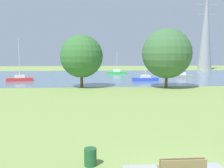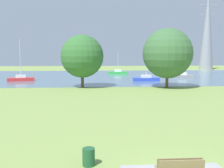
% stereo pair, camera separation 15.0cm
% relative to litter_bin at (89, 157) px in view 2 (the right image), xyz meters
% --- Properties ---
extents(ground_plane, '(160.00, 160.00, 0.00)m').
position_rel_litter_bin_xyz_m(ground_plane, '(3.58, 20.09, -0.40)').
color(ground_plane, '#7F994C').
extents(litter_bin, '(0.56, 0.56, 0.80)m').
position_rel_litter_bin_xyz_m(litter_bin, '(0.00, 0.00, 0.00)').
color(litter_bin, '#1E512D').
rests_on(litter_bin, ground).
extents(water_surface, '(140.00, 40.00, 0.02)m').
position_rel_litter_bin_xyz_m(water_surface, '(3.58, 48.09, -0.39)').
color(water_surface, slate).
rests_on(water_surface, ground).
extents(sailboat_red, '(5.01, 2.52, 7.78)m').
position_rel_litter_bin_xyz_m(sailboat_red, '(-13.44, 38.30, 0.07)').
color(sailboat_red, red).
rests_on(sailboat_red, water_surface).
extents(sailboat_blue, '(4.89, 1.81, 6.39)m').
position_rel_litter_bin_xyz_m(sailboat_blue, '(9.89, 36.77, 0.06)').
color(sailboat_blue, blue).
rests_on(sailboat_blue, water_surface).
extents(sailboat_gray, '(4.95, 2.08, 6.32)m').
position_rel_litter_bin_xyz_m(sailboat_gray, '(18.83, 42.86, 0.06)').
color(sailboat_gray, gray).
rests_on(sailboat_gray, water_surface).
extents(sailboat_green, '(4.96, 2.15, 5.53)m').
position_rel_litter_bin_xyz_m(sailboat_green, '(6.17, 54.19, 0.05)').
color(sailboat_green, green).
rests_on(sailboat_green, water_surface).
extents(tree_mid_shore, '(6.41, 6.41, 7.89)m').
position_rel_litter_bin_xyz_m(tree_mid_shore, '(-1.56, 28.13, 4.28)').
color(tree_mid_shore, brown).
rests_on(tree_mid_shore, ground).
extents(tree_east_near, '(7.37, 7.37, 8.79)m').
position_rel_litter_bin_xyz_m(tree_east_near, '(11.03, 26.76, 4.70)').
color(tree_east_near, brown).
rests_on(tree_east_near, ground).
extents(electricity_pylon, '(6.40, 4.40, 25.69)m').
position_rel_litter_bin_xyz_m(electricity_pylon, '(36.35, 71.52, 12.46)').
color(electricity_pylon, gray).
rests_on(electricity_pylon, ground).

